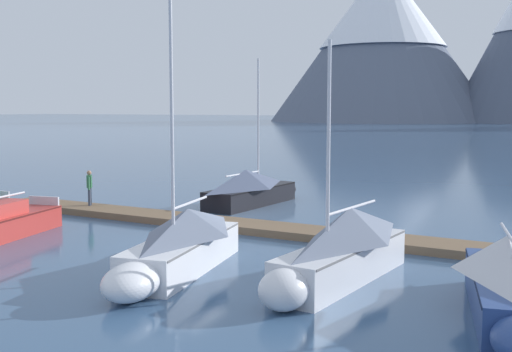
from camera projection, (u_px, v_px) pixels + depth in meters
ground_plane at (183, 248)px, 22.45m from camera, size 700.00×700.00×0.00m
mountain_west_summit at (383, 37)px, 227.00m from camera, size 80.70×80.70×56.72m
dock at (235, 225)px, 26.02m from camera, size 26.26×3.61×0.30m
sailboat_mid_dock_port at (251, 188)px, 32.30m from camera, size 2.59×7.21×7.49m
sailboat_mid_dock_starboard at (179, 244)px, 19.04m from camera, size 2.73×7.40×8.87m
sailboat_far_berth at (341, 248)px, 17.97m from camera, size 2.39×7.11×6.78m
sailboat_outer_slip at (510, 281)px, 14.90m from camera, size 2.83×6.89×8.13m
person_on_dock at (89, 186)px, 30.20m from camera, size 0.40×0.50×1.69m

